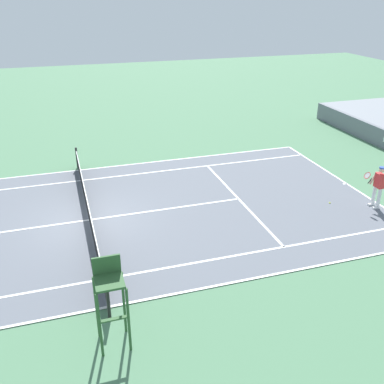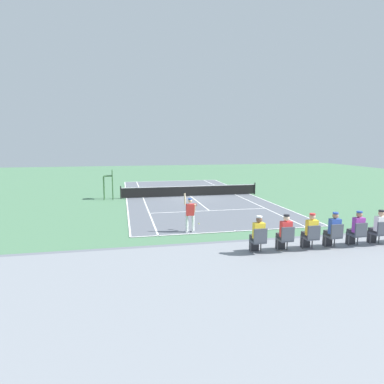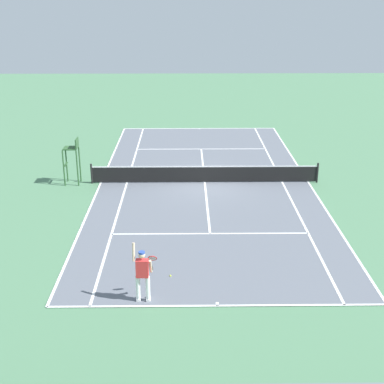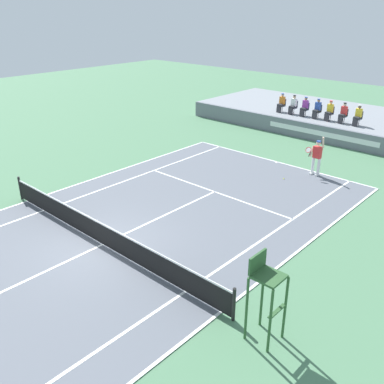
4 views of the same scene
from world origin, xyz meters
The scene contains 15 objects.
ground_plane centered at (0.00, 0.00, 0.00)m, with size 80.00×80.00×0.00m, color #4C7A56.
court centered at (0.00, 0.00, 0.01)m, with size 11.08×23.88×0.03m.
net centered at (0.00, 0.00, 0.52)m, with size 11.98×0.10×1.07m.
barrier_wall centered at (0.00, 16.96, 0.54)m, with size 21.06×0.25×1.09m.
bleacher_platform centered at (0.00, 20.99, 0.54)m, with size 21.06×7.83×1.09m, color gray.
spectator_seated_0 centered at (-3.88, 18.40, 1.70)m, with size 0.44×0.60×1.27m.
spectator_seated_1 centered at (-2.96, 18.40, 1.70)m, with size 0.44×0.60×1.27m.
spectator_seated_2 centered at (-2.09, 18.40, 1.70)m, with size 0.44×0.60×1.27m.
spectator_seated_3 centered at (-1.17, 18.40, 1.70)m, with size 0.44×0.60×1.27m.
spectator_seated_4 centered at (-0.32, 18.40, 1.70)m, with size 0.44×0.60×1.27m.
spectator_seated_5 centered at (0.61, 18.40, 1.70)m, with size 0.44×0.60×1.27m.
spectator_seated_6 centered at (1.56, 18.40, 1.70)m, with size 0.44×0.60×1.27m.
tennis_player centered at (2.40, 11.54, 0.99)m, with size 0.77×0.62×2.08m.
tennis_ball centered at (1.57, 9.95, 0.03)m, with size 0.07×0.07×0.07m, color #D1E533.
umpire_chair centered at (6.87, 0.00, 1.56)m, with size 0.77×0.77×2.44m.
Camera 4 is at (11.33, -7.62, 8.01)m, focal length 39.57 mm.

